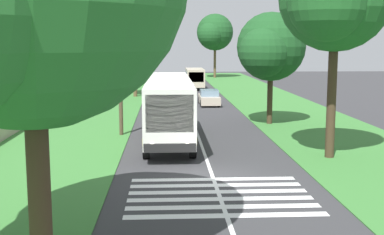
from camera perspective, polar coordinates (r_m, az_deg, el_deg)
name	(u,v)px	position (r m, az deg, el deg)	size (l,w,h in m)	color
ground	(213,177)	(21.52, 2.37, -6.77)	(160.00, 160.00, 0.00)	#333335
grass_verge_left	(78,123)	(36.65, -12.76, -0.62)	(120.00, 8.00, 0.04)	#387533
grass_verge_right	(306,121)	(37.52, 12.76, -0.42)	(120.00, 8.00, 0.04)	#387533
centre_line	(193,122)	(36.17, 0.15, -0.56)	(110.00, 0.16, 0.01)	silver
coach_bus	(169,105)	(28.51, -2.64, 1.37)	(11.16, 2.62, 3.73)	silver
zebra_crossing	(219,195)	(19.08, 3.10, -8.76)	(4.95, 6.80, 0.01)	silver
trailing_car_0	(209,98)	(46.33, 1.94, 2.23)	(4.30, 1.78, 1.43)	#B7A893
trailing_car_1	(167,93)	(51.22, -2.87, 2.81)	(4.30, 1.78, 1.43)	#B7A893
trailing_minibus_0	(195,77)	(62.40, 0.31, 4.63)	(6.00, 2.14, 2.53)	#BFB299
roadside_tree_left_0	(133,19)	(53.84, -6.67, 10.99)	(6.63, 5.62, 11.06)	brown
roadside_tree_left_2	(139,36)	(83.37, -6.03, 9.13)	(5.58, 4.79, 9.29)	brown
roadside_tree_right_0	(269,49)	(35.34, 8.66, 7.68)	(5.78, 4.77, 7.72)	#3D2D1E
roadside_tree_right_1	(214,33)	(83.34, 2.49, 9.48)	(7.27, 5.95, 10.36)	brown
utility_pole	(120,71)	(30.98, -8.11, 5.19)	(0.24, 1.40, 7.53)	#473828
roadside_wall	(45,105)	(42.09, -16.21, 1.36)	(70.00, 0.40, 1.38)	#9E937F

